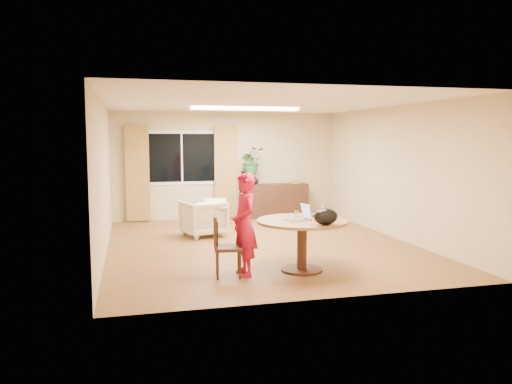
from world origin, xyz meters
TOP-DOWN VIEW (x-y plane):
  - floor at (0.00, 0.00)m, footprint 6.50×6.50m
  - ceiling at (0.00, 0.00)m, footprint 6.50×6.50m
  - wall_back at (0.00, 3.25)m, footprint 5.50×0.00m
  - wall_left at (-2.75, 0.00)m, footprint 0.00×6.50m
  - wall_right at (2.75, 0.00)m, footprint 0.00×6.50m
  - window at (-1.10, 3.23)m, footprint 1.70×0.03m
  - curtain_left at (-2.15, 3.15)m, footprint 0.55×0.08m
  - curtain_right at (-0.05, 3.15)m, footprint 0.55×0.08m
  - ceiling_panel at (0.00, 1.20)m, footprint 2.20×0.35m
  - dining_table at (0.14, -1.93)m, footprint 1.35×1.35m
  - dining_chair at (-0.99, -1.98)m, footprint 0.47×0.44m
  - child at (-0.74, -1.95)m, footprint 0.57×0.41m
  - laptop at (0.04, -1.97)m, footprint 0.41×0.32m
  - tumbler at (0.14, -1.68)m, footprint 0.09×0.09m
  - wine_glass at (0.54, -1.72)m, footprint 0.07×0.07m
  - pot_lid at (0.35, -1.63)m, footprint 0.23×0.23m
  - handbag at (0.30, -2.44)m, footprint 0.38×0.27m
  - armchair at (-0.90, 1.09)m, footprint 0.96×0.98m
  - throw at (-0.66, 1.01)m, footprint 0.49×0.58m
  - sideboard at (1.15, 3.01)m, footprint 1.67×0.41m
  - vase at (0.63, 3.01)m, footprint 0.25×0.25m
  - bouquet at (0.57, 3.01)m, footprint 0.63×0.56m
  - book_stack at (1.70, 3.01)m, footprint 0.18×0.14m
  - desk_lamp at (0.35, 2.96)m, footprint 0.18×0.18m

SIDE VIEW (x-z plane):
  - floor at x=0.00m, z-range 0.00..0.00m
  - armchair at x=-0.90m, z-range 0.00..0.72m
  - sideboard at x=1.15m, z-range 0.00..0.84m
  - dining_chair at x=-0.99m, z-range 0.00..0.89m
  - dining_table at x=0.14m, z-range 0.22..0.99m
  - throw at x=-0.66m, z-range 0.72..0.75m
  - child at x=-0.74m, z-range 0.00..1.48m
  - pot_lid at x=0.35m, z-range 0.77..0.80m
  - tumbler at x=0.14m, z-range 0.77..0.87m
  - wine_glass at x=0.54m, z-range 0.77..0.96m
  - book_stack at x=1.70m, z-range 0.84..0.91m
  - handbag at x=0.30m, z-range 0.77..1.00m
  - laptop at x=0.04m, z-range 0.77..1.01m
  - vase at x=0.63m, z-range 0.84..1.08m
  - desk_lamp at x=0.35m, z-range 0.84..1.18m
  - curtain_left at x=-2.15m, z-range 0.02..2.27m
  - curtain_right at x=-0.05m, z-range 0.02..2.27m
  - wall_back at x=0.00m, z-range -1.45..4.05m
  - wall_left at x=-2.75m, z-range -1.95..4.55m
  - wall_right at x=2.75m, z-range -1.95..4.55m
  - bouquet at x=0.57m, z-range 1.08..1.74m
  - window at x=-1.10m, z-range 0.85..2.15m
  - ceiling_panel at x=0.00m, z-range 2.54..2.59m
  - ceiling at x=0.00m, z-range 2.60..2.60m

